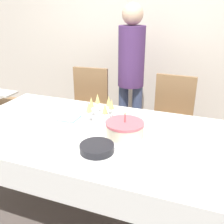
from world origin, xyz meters
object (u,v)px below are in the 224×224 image
Objects in this scene: dining_chair_far_left at (88,108)px; birthday_cake at (125,129)px; person_standing at (131,68)px; high_chair at (8,109)px; plate_stack_main at (97,148)px; champagne_tray at (101,110)px; dining_chair_far_right at (171,120)px.

birthday_cake is (0.71, -0.87, 0.26)m from dining_chair_far_left.
dining_chair_far_left is at bearing -156.05° from person_standing.
birthday_cake reaches higher than high_chair.
champagne_tray is at bearing 110.27° from plate_stack_main.
plate_stack_main is (-0.10, -0.27, -0.03)m from birthday_cake.
champagne_tray is 1.49× the size of plate_stack_main.
person_standing is at bearing 158.64° from dining_chair_far_right.
birthday_cake is (-0.21, -0.87, 0.26)m from dining_chair_far_right.
dining_chair_far_left is at bearing 129.47° from birthday_cake.
high_chair is (-1.86, -0.22, -0.06)m from dining_chair_far_right.
dining_chair_far_left is 1.00× the size of dining_chair_far_right.
person_standing is 2.31× the size of high_chair.
champagne_tray is at bearing 141.83° from birthday_cake.
champagne_tray is at bearing -127.33° from dining_chair_far_right.
high_chair is (-1.55, 0.92, -0.28)m from plate_stack_main.
dining_chair_far_right is at bearing 74.72° from plate_stack_main.
person_standing is at bearing 89.94° from champagne_tray.
dining_chair_far_right is 4.37× the size of plate_stack_main.
birthday_cake is 0.36m from champagne_tray.
plate_stack_main reaches higher than high_chair.
dining_chair_far_right is 0.69m from person_standing.
high_chair is (-1.65, 0.64, -0.31)m from birthday_cake.
plate_stack_main is 0.31× the size of high_chair.
birthday_cake is 0.29m from plate_stack_main.
person_standing is at bearing 97.74° from plate_stack_main.
dining_chair_far_left is 4.37× the size of plate_stack_main.
plate_stack_main is at bearing -109.76° from birthday_cake.
birthday_cake is at bearing 70.24° from plate_stack_main.
champagne_tray reaches higher than plate_stack_main.
dining_chair_far_left reaches higher than birthday_cake.
birthday_cake is at bearing -103.83° from dining_chair_far_right.
champagne_tray is (-0.49, -0.65, 0.28)m from dining_chair_far_right.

